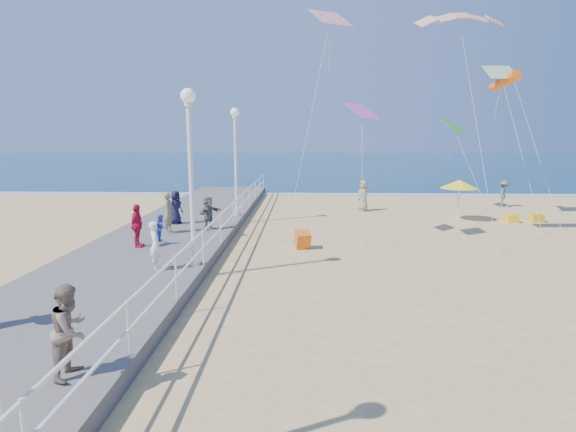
{
  "coord_description": "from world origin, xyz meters",
  "views": [
    {
      "loc": [
        -1.97,
        -13.37,
        4.32
      ],
      "look_at": [
        -2.5,
        2.0,
        1.6
      ],
      "focal_mm": 28.0,
      "sensor_mm": 36.0,
      "label": 1
    }
  ],
  "objects_px": {
    "beach_walker_a": "(504,194)",
    "beach_chair_right": "(537,218)",
    "beach_umbrella": "(459,184)",
    "spectator_1": "(70,330)",
    "spectator_5": "(209,213)",
    "lamp_post_mid": "(190,159)",
    "beach_walker_c": "(363,196)",
    "spectator_3": "(137,226)",
    "toddler_held": "(161,228)",
    "beach_chair_left": "(512,218)",
    "woman_holding_toddler": "(156,246)",
    "spectator_6": "(169,212)",
    "lamp_post_far": "(236,150)",
    "spectator_4": "(176,207)",
    "box_kite": "(302,241)"
  },
  "relations": [
    {
      "from": "spectator_3",
      "to": "beach_walker_a",
      "type": "height_order",
      "value": "spectator_3"
    },
    {
      "from": "spectator_3",
      "to": "beach_walker_c",
      "type": "bearing_deg",
      "value": -41.51
    },
    {
      "from": "spectator_6",
      "to": "beach_umbrella",
      "type": "height_order",
      "value": "beach_umbrella"
    },
    {
      "from": "beach_walker_c",
      "to": "beach_walker_a",
      "type": "bearing_deg",
      "value": 92.06
    },
    {
      "from": "box_kite",
      "to": "spectator_5",
      "type": "bearing_deg",
      "value": 143.1
    },
    {
      "from": "lamp_post_far",
      "to": "spectator_4",
      "type": "bearing_deg",
      "value": -135.45
    },
    {
      "from": "spectator_5",
      "to": "beach_walker_c",
      "type": "height_order",
      "value": "spectator_5"
    },
    {
      "from": "box_kite",
      "to": "beach_umbrella",
      "type": "xyz_separation_m",
      "value": [
        8.07,
        6.26,
        1.61
      ]
    },
    {
      "from": "beach_umbrella",
      "to": "beach_walker_a",
      "type": "bearing_deg",
      "value": 47.33
    },
    {
      "from": "spectator_4",
      "to": "spectator_5",
      "type": "distance_m",
      "value": 2.15
    },
    {
      "from": "woman_holding_toddler",
      "to": "toddler_held",
      "type": "height_order",
      "value": "toddler_held"
    },
    {
      "from": "lamp_post_mid",
      "to": "spectator_6",
      "type": "distance_m",
      "value": 5.67
    },
    {
      "from": "lamp_post_mid",
      "to": "beach_walker_c",
      "type": "relative_size",
      "value": 2.92
    },
    {
      "from": "woman_holding_toddler",
      "to": "spectator_6",
      "type": "xyz_separation_m",
      "value": [
        -1.16,
        5.21,
        0.12
      ]
    },
    {
      "from": "spectator_5",
      "to": "spectator_1",
      "type": "bearing_deg",
      "value": -151.75
    },
    {
      "from": "lamp_post_far",
      "to": "beach_walker_a",
      "type": "distance_m",
      "value": 17.16
    },
    {
      "from": "spectator_5",
      "to": "box_kite",
      "type": "distance_m",
      "value": 4.42
    },
    {
      "from": "spectator_1",
      "to": "spectator_4",
      "type": "height_order",
      "value": "spectator_1"
    },
    {
      "from": "beach_walker_c",
      "to": "box_kite",
      "type": "distance_m",
      "value": 9.89
    },
    {
      "from": "beach_chair_left",
      "to": "spectator_5",
      "type": "bearing_deg",
      "value": -164.01
    },
    {
      "from": "lamp_post_mid",
      "to": "toddler_held",
      "type": "xyz_separation_m",
      "value": [
        -0.85,
        -0.4,
        -2.01
      ]
    },
    {
      "from": "lamp_post_far",
      "to": "spectator_1",
      "type": "bearing_deg",
      "value": -91.61
    },
    {
      "from": "woman_holding_toddler",
      "to": "beach_umbrella",
      "type": "bearing_deg",
      "value": -71.55
    },
    {
      "from": "beach_walker_c",
      "to": "box_kite",
      "type": "height_order",
      "value": "beach_walker_c"
    },
    {
      "from": "woman_holding_toddler",
      "to": "spectator_4",
      "type": "relative_size",
      "value": 0.97
    },
    {
      "from": "spectator_5",
      "to": "beach_umbrella",
      "type": "distance_m",
      "value": 12.97
    },
    {
      "from": "spectator_3",
      "to": "beach_umbrella",
      "type": "height_order",
      "value": "beach_umbrella"
    },
    {
      "from": "spectator_1",
      "to": "beach_umbrella",
      "type": "relative_size",
      "value": 0.74
    },
    {
      "from": "spectator_6",
      "to": "beach_walker_c",
      "type": "bearing_deg",
      "value": -46.73
    },
    {
      "from": "spectator_5",
      "to": "spectator_6",
      "type": "xyz_separation_m",
      "value": [
        -1.49,
        -0.72,
        0.14
      ]
    },
    {
      "from": "beach_walker_c",
      "to": "woman_holding_toddler",
      "type": "bearing_deg",
      "value": -40.09
    },
    {
      "from": "beach_umbrella",
      "to": "spectator_1",
      "type": "bearing_deg",
      "value": -125.61
    },
    {
      "from": "toddler_held",
      "to": "beach_walker_c",
      "type": "xyz_separation_m",
      "value": [
        7.76,
        13.36,
        -0.74
      ]
    },
    {
      "from": "spectator_5",
      "to": "lamp_post_mid",
      "type": "bearing_deg",
      "value": -145.81
    },
    {
      "from": "toddler_held",
      "to": "beach_chair_right",
      "type": "height_order",
      "value": "toddler_held"
    },
    {
      "from": "lamp_post_mid",
      "to": "lamp_post_far",
      "type": "relative_size",
      "value": 1.0
    },
    {
      "from": "beach_walker_a",
      "to": "beach_chair_right",
      "type": "height_order",
      "value": "beach_walker_a"
    },
    {
      "from": "spectator_1",
      "to": "lamp_post_far",
      "type": "bearing_deg",
      "value": 0.53
    },
    {
      "from": "spectator_1",
      "to": "beach_chair_right",
      "type": "height_order",
      "value": "spectator_1"
    },
    {
      "from": "beach_walker_a",
      "to": "lamp_post_mid",
      "type": "bearing_deg",
      "value": 159.32
    },
    {
      "from": "beach_chair_left",
      "to": "spectator_1",
      "type": "bearing_deg",
      "value": -131.86
    },
    {
      "from": "toddler_held",
      "to": "beach_walker_a",
      "type": "distance_m",
      "value": 22.65
    },
    {
      "from": "spectator_1",
      "to": "beach_umbrella",
      "type": "bearing_deg",
      "value": -33.47
    },
    {
      "from": "beach_walker_c",
      "to": "lamp_post_mid",
      "type": "bearing_deg",
      "value": -37.81
    },
    {
      "from": "woman_holding_toddler",
      "to": "beach_umbrella",
      "type": "height_order",
      "value": "beach_umbrella"
    },
    {
      "from": "toddler_held",
      "to": "spectator_3",
      "type": "distance_m",
      "value": 3.14
    },
    {
      "from": "spectator_6",
      "to": "box_kite",
      "type": "xyz_separation_m",
      "value": [
        5.51,
        -0.92,
        -0.95
      ]
    },
    {
      "from": "spectator_3",
      "to": "beach_chair_left",
      "type": "bearing_deg",
      "value": -66.12
    },
    {
      "from": "spectator_4",
      "to": "spectator_5",
      "type": "relative_size",
      "value": 1.06
    },
    {
      "from": "spectator_4",
      "to": "beach_chair_right",
      "type": "xyz_separation_m",
      "value": [
        17.85,
        3.21,
        -0.96
      ]
    }
  ]
}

